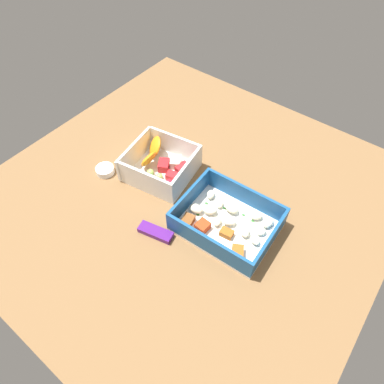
{
  "coord_description": "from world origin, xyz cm",
  "views": [
    {
      "loc": [
        -28.76,
        36.04,
        59.87
      ],
      "look_at": [
        -1.23,
        0.27,
        4.0
      ],
      "focal_mm": 32.06,
      "sensor_mm": 36.0,
      "label": 1
    }
  ],
  "objects_px": {
    "fruit_bowl": "(161,165)",
    "candy_bar": "(156,232)",
    "pasta_container": "(226,222)",
    "paper_cup_liner": "(105,170)"
  },
  "relations": [
    {
      "from": "fruit_bowl",
      "to": "candy_bar",
      "type": "distance_m",
      "value": 0.17
    },
    {
      "from": "pasta_container",
      "to": "candy_bar",
      "type": "distance_m",
      "value": 0.14
    },
    {
      "from": "candy_bar",
      "to": "fruit_bowl",
      "type": "bearing_deg",
      "value": -52.93
    },
    {
      "from": "pasta_container",
      "to": "fruit_bowl",
      "type": "distance_m",
      "value": 0.2
    },
    {
      "from": "pasta_container",
      "to": "paper_cup_liner",
      "type": "xyz_separation_m",
      "value": [
        0.3,
        0.04,
        -0.01
      ]
    },
    {
      "from": "candy_bar",
      "to": "paper_cup_liner",
      "type": "distance_m",
      "value": 0.21
    },
    {
      "from": "paper_cup_liner",
      "to": "pasta_container",
      "type": "bearing_deg",
      "value": -171.46
    },
    {
      "from": "paper_cup_liner",
      "to": "candy_bar",
      "type": "bearing_deg",
      "value": 164.99
    },
    {
      "from": "pasta_container",
      "to": "paper_cup_liner",
      "type": "distance_m",
      "value": 0.3
    },
    {
      "from": "pasta_container",
      "to": "paper_cup_liner",
      "type": "bearing_deg",
      "value": 5.86
    }
  ]
}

